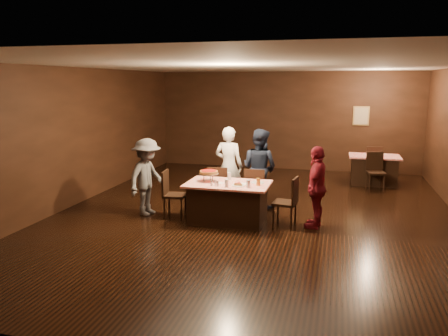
{
  "coord_description": "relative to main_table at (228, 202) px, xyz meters",
  "views": [
    {
      "loc": [
        1.6,
        -8.52,
        2.68
      ],
      "look_at": [
        -0.58,
        -0.3,
        1.0
      ],
      "focal_mm": 35.0,
      "sensor_mm": 36.0,
      "label": 1
    }
  ],
  "objects": [
    {
      "name": "chair_back_near",
      "position": [
        2.96,
        3.38,
        0.09
      ],
      "size": [
        0.49,
        0.49,
        0.95
      ],
      "primitive_type": "cube",
      "rotation": [
        0.0,
        0.0,
        0.17
      ],
      "color": "black",
      "rests_on": "ground"
    },
    {
      "name": "glass_amber",
      "position": [
        0.6,
        -0.05,
        0.46
      ],
      "size": [
        0.08,
        0.08,
        0.14
      ],
      "primitive_type": "cylinder",
      "color": "#BF7F26",
      "rests_on": "main_table"
    },
    {
      "name": "diner_white_jacket",
      "position": [
        -0.29,
        1.2,
        0.48
      ],
      "size": [
        0.68,
        0.48,
        1.74
      ],
      "primitive_type": "imported",
      "rotation": [
        0.0,
        0.0,
        3.03
      ],
      "color": "white",
      "rests_on": "ground"
    },
    {
      "name": "plate_with_slice",
      "position": [
        0.25,
        -0.18,
        0.41
      ],
      "size": [
        0.25,
        0.25,
        0.06
      ],
      "color": "white",
      "rests_on": "main_table"
    },
    {
      "name": "plate_empty",
      "position": [
        0.55,
        0.15,
        0.39
      ],
      "size": [
        0.25,
        0.25,
        0.01
      ],
      "primitive_type": "cylinder",
      "color": "white",
      "rests_on": "main_table"
    },
    {
      "name": "glass_front_right",
      "position": [
        0.45,
        -0.25,
        0.46
      ],
      "size": [
        0.08,
        0.08,
        0.14
      ],
      "primitive_type": "cylinder",
      "color": "silver",
      "rests_on": "main_table"
    },
    {
      "name": "glass_front_left",
      "position": [
        0.05,
        -0.3,
        0.46
      ],
      "size": [
        0.08,
        0.08,
        0.14
      ],
      "primitive_type": "cylinder",
      "color": "silver",
      "rests_on": "main_table"
    },
    {
      "name": "chair_far_left",
      "position": [
        -0.4,
        0.75,
        0.09
      ],
      "size": [
        0.48,
        0.48,
        0.95
      ],
      "primitive_type": "cube",
      "rotation": [
        0.0,
        0.0,
        3.29
      ],
      "color": "black",
      "rests_on": "ground"
    },
    {
      "name": "pizza_stand",
      "position": [
        -0.4,
        0.05,
        0.57
      ],
      "size": [
        0.38,
        0.38,
        0.22
      ],
      "color": "black",
      "rests_on": "main_table"
    },
    {
      "name": "chair_back_far",
      "position": [
        2.96,
        4.68,
        0.09
      ],
      "size": [
        0.46,
        0.46,
        0.95
      ],
      "primitive_type": "cube",
      "rotation": [
        0.0,
        0.0,
        3.23
      ],
      "color": "black",
      "rests_on": "ground"
    },
    {
      "name": "glass_back",
      "position": [
        -0.05,
        0.3,
        0.46
      ],
      "size": [
        0.08,
        0.08,
        0.14
      ],
      "primitive_type": "cylinder",
      "color": "silver",
      "rests_on": "main_table"
    },
    {
      "name": "main_table",
      "position": [
        0.0,
        0.0,
        0.0
      ],
      "size": [
        1.6,
        1.0,
        0.77
      ],
      "primitive_type": "cube",
      "color": "red",
      "rests_on": "ground"
    },
    {
      "name": "chair_end_left",
      "position": [
        -1.1,
        0.0,
        0.09
      ],
      "size": [
        0.46,
        0.46,
        0.95
      ],
      "primitive_type": "cube",
      "rotation": [
        0.0,
        0.0,
        1.68
      ],
      "color": "black",
      "rests_on": "ground"
    },
    {
      "name": "napkin_center",
      "position": [
        0.3,
        0.0,
        0.39
      ],
      "size": [
        0.19,
        0.19,
        0.01
      ],
      "primitive_type": "cube",
      "rotation": [
        0.0,
        0.0,
        0.21
      ],
      "color": "white",
      "rests_on": "main_table"
    },
    {
      "name": "chair_end_right",
      "position": [
        1.1,
        0.0,
        0.09
      ],
      "size": [
        0.47,
        0.47,
        0.95
      ],
      "primitive_type": "cube",
      "rotation": [
        0.0,
        0.0,
        -1.7
      ],
      "color": "black",
      "rests_on": "ground"
    },
    {
      "name": "room",
      "position": [
        0.42,
        0.61,
        1.75
      ],
      "size": [
        10.0,
        10.04,
        3.02
      ],
      "color": "black",
      "rests_on": "ground"
    },
    {
      "name": "chair_far_right",
      "position": [
        0.4,
        0.75,
        0.09
      ],
      "size": [
        0.43,
        0.43,
        0.95
      ],
      "primitive_type": "cube",
      "rotation": [
        0.0,
        0.0,
        3.17
      ],
      "color": "black",
      "rests_on": "ground"
    },
    {
      "name": "condiments",
      "position": [
        -0.18,
        -0.28,
        0.43
      ],
      "size": [
        0.17,
        0.1,
        0.09
      ],
      "color": "silver",
      "rests_on": "main_table"
    },
    {
      "name": "back_table",
      "position": [
        2.96,
        4.08,
        0.0
      ],
      "size": [
        1.3,
        0.9,
        0.77
      ],
      "primitive_type": "cube",
      "color": "red",
      "rests_on": "ground"
    },
    {
      "name": "diner_red_shirt",
      "position": [
        1.67,
        0.09,
        0.39
      ],
      "size": [
        0.51,
        0.95,
        1.54
      ],
      "primitive_type": "imported",
      "rotation": [
        0.0,
        0.0,
        -1.72
      ],
      "color": "maroon",
      "rests_on": "ground"
    },
    {
      "name": "napkin_left",
      "position": [
        -0.15,
        -0.05,
        0.39
      ],
      "size": [
        0.21,
        0.21,
        0.01
      ],
      "primitive_type": "cube",
      "rotation": [
        0.0,
        0.0,
        -0.35
      ],
      "color": "white",
      "rests_on": "main_table"
    },
    {
      "name": "diner_grey_knit",
      "position": [
        -1.71,
        0.05,
        0.4
      ],
      "size": [
        0.8,
        1.12,
        1.57
      ],
      "primitive_type": "imported",
      "rotation": [
        0.0,
        0.0,
        1.34
      ],
      "color": "#59595D",
      "rests_on": "ground"
    },
    {
      "name": "diner_navy_hoodie",
      "position": [
        0.39,
        1.21,
        0.47
      ],
      "size": [
        1.02,
        0.92,
        1.7
      ],
      "primitive_type": "imported",
      "rotation": [
        0.0,
        0.0,
        2.73
      ],
      "color": "#182034",
      "rests_on": "ground"
    }
  ]
}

